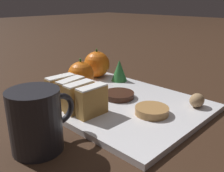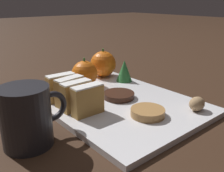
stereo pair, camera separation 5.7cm
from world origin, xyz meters
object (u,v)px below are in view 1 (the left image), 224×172
Objects in this scene: orange_near at (97,64)px; coffee_mug at (37,120)px; orange_far at (82,74)px; chocolate_cookie at (119,95)px; walnut at (197,100)px.

coffee_mug is (-0.31, -0.20, 0.00)m from orange_near.
orange_near is 1.10× the size of orange_far.
chocolate_cookie is at bearing -85.36° from orange_far.
orange_near is at bearing 24.35° from orange_far.
chocolate_cookie is at bearing 9.28° from coffee_mug.
orange_near reaches higher than chocolate_cookie.
coffee_mug reaches higher than orange_far.
orange_near is 1.16× the size of chocolate_cookie.
orange_near is at bearing 63.84° from chocolate_cookie.
orange_near reaches higher than orange_far.
coffee_mug is (-0.23, -0.04, 0.03)m from chocolate_cookie.
orange_far is 0.12m from chocolate_cookie.
walnut is at bearing -20.79° from coffee_mug.
walnut is 0.50× the size of chocolate_cookie.
walnut is at bearing -90.26° from orange_near.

